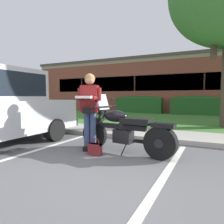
{
  "coord_description": "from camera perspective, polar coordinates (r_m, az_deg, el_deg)",
  "views": [
    {
      "loc": [
        1.22,
        -2.62,
        1.2
      ],
      "look_at": [
        -0.76,
        1.5,
        0.85
      ],
      "focal_mm": 32.32,
      "sensor_mm": 36.0,
      "label": 1
    }
  ],
  "objects": [
    {
      "name": "brick_building",
      "position": [
        19.37,
        24.97,
        6.53
      ],
      "size": [
        27.27,
        11.0,
        4.1
      ],
      "color": "brown",
      "rests_on": "ground"
    },
    {
      "name": "motorcycle",
      "position": [
        4.25,
        4.41,
        -5.25
      ],
      "size": [
        2.24,
        0.82,
        1.26
      ],
      "color": "black",
      "rests_on": "ground"
    },
    {
      "name": "stall_stripe_1",
      "position": [
        3.12,
        13.79,
        -18.34
      ],
      "size": [
        0.22,
        4.4,
        0.01
      ],
      "primitive_type": "cube",
      "rotation": [
        0.0,
        0.0,
        -0.02
      ],
      "color": "silver",
      "rests_on": "ground"
    },
    {
      "name": "hedge_center_left",
      "position": [
        13.78,
        22.52,
        1.8
      ],
      "size": [
        2.98,
        0.9,
        1.24
      ],
      "color": "#235623",
      "rests_on": "ground"
    },
    {
      "name": "concrete_walk",
      "position": [
        6.39,
        14.32,
        -6.21
      ],
      "size": [
        60.0,
        1.5,
        0.08
      ],
      "primitive_type": "cube",
      "color": "#ADA89E",
      "rests_on": "ground"
    },
    {
      "name": "curb_strip",
      "position": [
        5.57,
        12.58,
        -7.54
      ],
      "size": [
        60.0,
        0.2,
        0.12
      ],
      "primitive_type": "cube",
      "color": "#ADA89E",
      "rests_on": "ground"
    },
    {
      "name": "hedge_left",
      "position": [
        14.46,
        7.77,
        2.21
      ],
      "size": [
        3.25,
        0.9,
        1.24
      ],
      "color": "#235623",
      "rests_on": "ground"
    },
    {
      "name": "grass_lawn",
      "position": [
        10.47,
        18.87,
        -2.24
      ],
      "size": [
        60.0,
        6.85,
        0.06
      ],
      "primitive_type": "cube",
      "color": "#3D752D",
      "rests_on": "ground"
    },
    {
      "name": "ground_plane",
      "position": [
        3.13,
        0.66,
        -18.18
      ],
      "size": [
        140.0,
        140.0,
        0.0
      ],
      "primitive_type": "plane",
      "color": "#565659"
    },
    {
      "name": "stall_stripe_0",
      "position": [
        4.62,
        -24.64,
        -11.03
      ],
      "size": [
        0.22,
        4.4,
        0.01
      ],
      "primitive_type": "cube",
      "rotation": [
        0.0,
        0.0,
        -0.02
      ],
      "color": "silver",
      "rests_on": "ground"
    },
    {
      "name": "rider_person",
      "position": [
        4.44,
        -6.39,
        1.86
      ],
      "size": [
        0.54,
        0.64,
        1.7
      ],
      "color": "black",
      "rests_on": "ground"
    },
    {
      "name": "handbag",
      "position": [
        4.21,
        -4.85,
        -10.16
      ],
      "size": [
        0.28,
        0.13,
        0.36
      ],
      "color": "maroon",
      "rests_on": "ground"
    }
  ]
}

